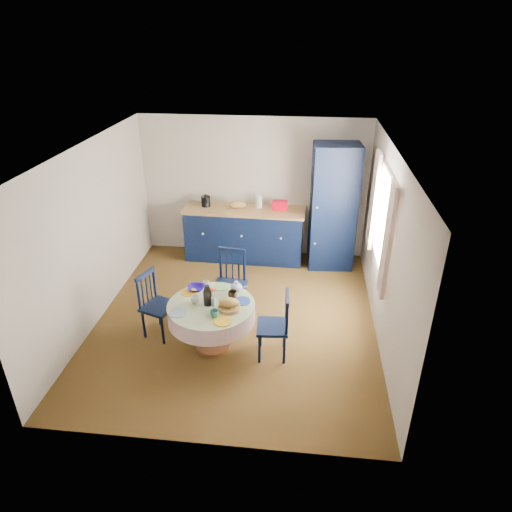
{
  "coord_description": "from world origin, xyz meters",
  "views": [
    {
      "loc": [
        0.9,
        -5.47,
        3.9
      ],
      "look_at": [
        0.27,
        0.2,
        0.95
      ],
      "focal_mm": 32.0,
      "sensor_mm": 36.0,
      "label": 1
    }
  ],
  "objects_px": {
    "kitchen_counter": "(244,233)",
    "pantry_cabinet": "(333,208)",
    "chair_far": "(230,283)",
    "chair_right": "(276,325)",
    "chair_left": "(156,304)",
    "mug_c": "(233,295)",
    "mug_a": "(195,299)",
    "mug_d": "(206,284)",
    "cobalt_bowl": "(196,288)",
    "mug_b": "(214,314)",
    "dining_table": "(212,312)"
  },
  "relations": [
    {
      "from": "kitchen_counter",
      "to": "pantry_cabinet",
      "type": "xyz_separation_m",
      "value": [
        1.54,
        -0.11,
        0.59
      ]
    },
    {
      "from": "chair_far",
      "to": "chair_right",
      "type": "bearing_deg",
      "value": -42.96
    },
    {
      "from": "kitchen_counter",
      "to": "chair_far",
      "type": "height_order",
      "value": "kitchen_counter"
    },
    {
      "from": "chair_left",
      "to": "chair_right",
      "type": "xyz_separation_m",
      "value": [
        1.64,
        -0.29,
        -0.01
      ]
    },
    {
      "from": "chair_left",
      "to": "pantry_cabinet",
      "type": "bearing_deg",
      "value": -26.18
    },
    {
      "from": "kitchen_counter",
      "to": "mug_c",
      "type": "height_order",
      "value": "kitchen_counter"
    },
    {
      "from": "mug_a",
      "to": "chair_far",
      "type": "bearing_deg",
      "value": 68.8
    },
    {
      "from": "pantry_cabinet",
      "to": "mug_d",
      "type": "relative_size",
      "value": 22.67
    },
    {
      "from": "chair_right",
      "to": "mug_d",
      "type": "height_order",
      "value": "chair_right"
    },
    {
      "from": "chair_left",
      "to": "mug_d",
      "type": "height_order",
      "value": "chair_left"
    },
    {
      "from": "mug_a",
      "to": "mug_c",
      "type": "distance_m",
      "value": 0.49
    },
    {
      "from": "chair_right",
      "to": "mug_a",
      "type": "distance_m",
      "value": 1.08
    },
    {
      "from": "chair_left",
      "to": "chair_far",
      "type": "bearing_deg",
      "value": -35.88
    },
    {
      "from": "cobalt_bowl",
      "to": "chair_far",
      "type": "bearing_deg",
      "value": 54.02
    },
    {
      "from": "mug_b",
      "to": "chair_right",
      "type": "bearing_deg",
      "value": 15.41
    },
    {
      "from": "chair_left",
      "to": "chair_far",
      "type": "height_order",
      "value": "chair_far"
    },
    {
      "from": "chair_right",
      "to": "mug_c",
      "type": "relative_size",
      "value": 7.34
    },
    {
      "from": "dining_table",
      "to": "pantry_cabinet",
      "type": "bearing_deg",
      "value": 57.63
    },
    {
      "from": "chair_right",
      "to": "cobalt_bowl",
      "type": "relative_size",
      "value": 4.13
    },
    {
      "from": "chair_right",
      "to": "cobalt_bowl",
      "type": "height_order",
      "value": "chair_right"
    },
    {
      "from": "mug_b",
      "to": "mug_c",
      "type": "xyz_separation_m",
      "value": [
        0.16,
        0.46,
        0.0
      ]
    },
    {
      "from": "pantry_cabinet",
      "to": "mug_b",
      "type": "relative_size",
      "value": 20.68
    },
    {
      "from": "pantry_cabinet",
      "to": "mug_a",
      "type": "height_order",
      "value": "pantry_cabinet"
    },
    {
      "from": "chair_right",
      "to": "chair_left",
      "type": "bearing_deg",
      "value": -103.36
    },
    {
      "from": "mug_b",
      "to": "chair_far",
      "type": "bearing_deg",
      "value": 89.69
    },
    {
      "from": "mug_d",
      "to": "cobalt_bowl",
      "type": "distance_m",
      "value": 0.15
    },
    {
      "from": "mug_a",
      "to": "kitchen_counter",
      "type": "bearing_deg",
      "value": 83.77
    },
    {
      "from": "dining_table",
      "to": "mug_b",
      "type": "height_order",
      "value": "dining_table"
    },
    {
      "from": "mug_b",
      "to": "kitchen_counter",
      "type": "bearing_deg",
      "value": 90.44
    },
    {
      "from": "mug_c",
      "to": "mug_d",
      "type": "distance_m",
      "value": 0.45
    },
    {
      "from": "mug_d",
      "to": "cobalt_bowl",
      "type": "xyz_separation_m",
      "value": [
        -0.12,
        -0.08,
        -0.02
      ]
    },
    {
      "from": "chair_left",
      "to": "mug_a",
      "type": "relative_size",
      "value": 7.94
    },
    {
      "from": "chair_left",
      "to": "mug_b",
      "type": "height_order",
      "value": "chair_left"
    },
    {
      "from": "dining_table",
      "to": "cobalt_bowl",
      "type": "distance_m",
      "value": 0.45
    },
    {
      "from": "dining_table",
      "to": "chair_right",
      "type": "height_order",
      "value": "dining_table"
    },
    {
      "from": "dining_table",
      "to": "mug_d",
      "type": "bearing_deg",
      "value": 110.92
    },
    {
      "from": "chair_right",
      "to": "mug_b",
      "type": "height_order",
      "value": "chair_right"
    },
    {
      "from": "chair_far",
      "to": "mug_a",
      "type": "bearing_deg",
      "value": -103.34
    },
    {
      "from": "dining_table",
      "to": "chair_far",
      "type": "bearing_deg",
      "value": 83.73
    },
    {
      "from": "chair_left",
      "to": "mug_d",
      "type": "relative_size",
      "value": 9.8
    },
    {
      "from": "chair_left",
      "to": "mug_c",
      "type": "distance_m",
      "value": 1.09
    },
    {
      "from": "pantry_cabinet",
      "to": "cobalt_bowl",
      "type": "bearing_deg",
      "value": -135.03
    },
    {
      "from": "mug_d",
      "to": "chair_left",
      "type": "bearing_deg",
      "value": -164.24
    },
    {
      "from": "dining_table",
      "to": "chair_left",
      "type": "relative_size",
      "value": 1.2
    },
    {
      "from": "chair_left",
      "to": "mug_c",
      "type": "bearing_deg",
      "value": -71.75
    },
    {
      "from": "pantry_cabinet",
      "to": "mug_d",
      "type": "distance_m",
      "value": 2.78
    },
    {
      "from": "mug_c",
      "to": "mug_b",
      "type": "bearing_deg",
      "value": -108.85
    },
    {
      "from": "kitchen_counter",
      "to": "mug_d",
      "type": "bearing_deg",
      "value": -94.24
    },
    {
      "from": "kitchen_counter",
      "to": "mug_b",
      "type": "relative_size",
      "value": 20.6
    },
    {
      "from": "dining_table",
      "to": "cobalt_bowl",
      "type": "relative_size",
      "value": 5.06
    }
  ]
}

